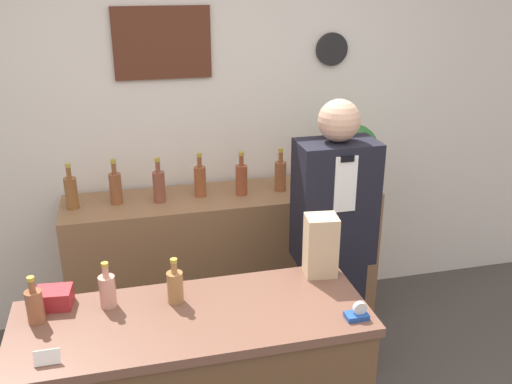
{
  "coord_description": "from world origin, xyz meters",
  "views": [
    {
      "loc": [
        -0.54,
        -1.53,
        2.23
      ],
      "look_at": [
        0.1,
        1.07,
        1.18
      ],
      "focal_mm": 40.0,
      "sensor_mm": 36.0,
      "label": 1
    }
  ],
  "objects_px": {
    "shopkeeper": "(332,249)",
    "paper_bag": "(321,245)",
    "potted_plant": "(354,152)",
    "tape_dispenser": "(358,313)"
  },
  "relations": [
    {
      "from": "potted_plant",
      "to": "shopkeeper",
      "type": "bearing_deg",
      "value": -120.54
    },
    {
      "from": "shopkeeper",
      "to": "potted_plant",
      "type": "height_order",
      "value": "shopkeeper"
    },
    {
      "from": "shopkeeper",
      "to": "paper_bag",
      "type": "xyz_separation_m",
      "value": [
        -0.23,
        -0.43,
        0.26
      ]
    },
    {
      "from": "shopkeeper",
      "to": "paper_bag",
      "type": "distance_m",
      "value": 0.55
    },
    {
      "from": "potted_plant",
      "to": "paper_bag",
      "type": "xyz_separation_m",
      "value": [
        -0.59,
        -1.04,
        -0.08
      ]
    },
    {
      "from": "shopkeeper",
      "to": "potted_plant",
      "type": "bearing_deg",
      "value": 59.46
    },
    {
      "from": "shopkeeper",
      "to": "potted_plant",
      "type": "relative_size",
      "value": 4.06
    },
    {
      "from": "paper_bag",
      "to": "potted_plant",
      "type": "bearing_deg",
      "value": 60.27
    },
    {
      "from": "paper_bag",
      "to": "shopkeeper",
      "type": "bearing_deg",
      "value": 61.46
    },
    {
      "from": "shopkeeper",
      "to": "tape_dispenser",
      "type": "relative_size",
      "value": 18.2
    }
  ]
}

